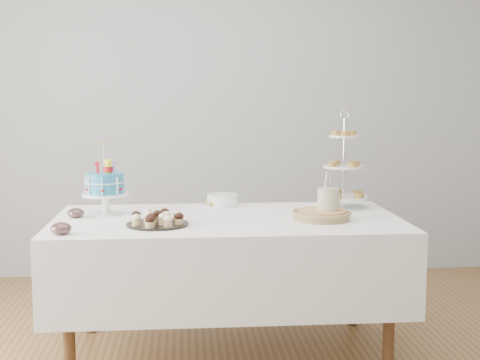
{
  "coord_description": "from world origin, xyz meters",
  "views": [
    {
      "loc": [
        -0.23,
        -3.35,
        1.44
      ],
      "look_at": [
        0.07,
        0.3,
        0.98
      ],
      "focal_mm": 50.0,
      "sensor_mm": 36.0,
      "label": 1
    }
  ],
  "objects": [
    {
      "name": "jam_bowl_a",
      "position": [
        -0.84,
        -0.08,
        0.8
      ],
      "size": [
        0.1,
        0.1,
        0.06
      ],
      "color": "silver",
      "rests_on": "table"
    },
    {
      "name": "walls",
      "position": [
        0.0,
        0.0,
        1.35
      ],
      "size": [
        5.04,
        4.04,
        2.7
      ],
      "color": "#A4A7A9",
      "rests_on": "floor"
    },
    {
      "name": "jam_bowl_b",
      "position": [
        -0.84,
        0.38,
        0.8
      ],
      "size": [
        0.09,
        0.09,
        0.05
      ],
      "color": "silver",
      "rests_on": "table"
    },
    {
      "name": "table",
      "position": [
        0.0,
        0.3,
        0.54
      ],
      "size": [
        1.92,
        1.02,
        0.77
      ],
      "color": "white",
      "rests_on": "floor"
    },
    {
      "name": "plate_stack",
      "position": [
        -0.0,
        0.7,
        0.81
      ],
      "size": [
        0.19,
        0.19,
        0.07
      ],
      "color": "white",
      "rests_on": "table"
    },
    {
      "name": "utensil_pitcher",
      "position": [
        0.55,
        0.21,
        0.86
      ],
      "size": [
        0.12,
        0.12,
        0.26
      ],
      "rotation": [
        0.0,
        0.0,
        -0.31
      ],
      "color": "beige",
      "rests_on": "table"
    },
    {
      "name": "pastry_plate",
      "position": [
        -0.03,
        0.7,
        0.78
      ],
      "size": [
        0.22,
        0.22,
        0.03
      ],
      "color": "white",
      "rests_on": "table"
    },
    {
      "name": "birthday_cake",
      "position": [
        -0.68,
        0.45,
        0.88
      ],
      "size": [
        0.27,
        0.27,
        0.41
      ],
      "rotation": [
        0.0,
        0.0,
        -0.04
      ],
      "color": "white",
      "rests_on": "table"
    },
    {
      "name": "cupcake_tray",
      "position": [
        -0.38,
        0.12,
        0.81
      ],
      "size": [
        0.33,
        0.33,
        0.07
      ],
      "color": "black",
      "rests_on": "table"
    },
    {
      "name": "pie",
      "position": [
        0.51,
        0.2,
        0.8
      ],
      "size": [
        0.33,
        0.33,
        0.05
      ],
      "color": "tan",
      "rests_on": "table"
    },
    {
      "name": "tiered_stand",
      "position": [
        0.72,
        0.59,
        1.02
      ],
      "size": [
        0.3,
        0.3,
        0.59
      ],
      "color": "silver",
      "rests_on": "table"
    }
  ]
}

